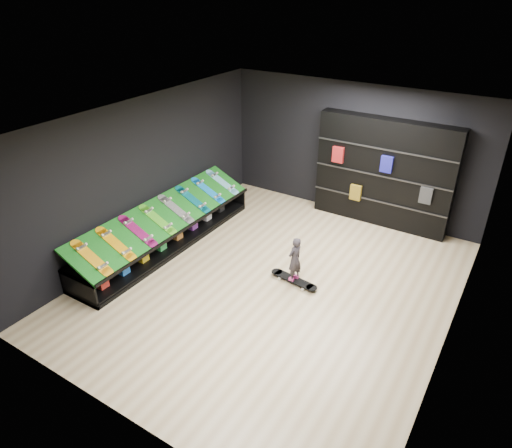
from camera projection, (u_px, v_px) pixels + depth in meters
The scene contains 19 objects.
floor at pixel (273, 283), 8.36m from camera, with size 6.00×7.00×0.01m, color beige.
ceiling at pixel (277, 122), 6.92m from camera, with size 6.00×7.00×0.01m, color white.
wall_back at pixel (353, 151), 10.25m from camera, with size 6.00×0.02×3.00m, color black.
wall_front at pixel (117, 332), 5.04m from camera, with size 6.00×0.02×3.00m, color black.
wall_left at pixel (144, 174), 9.04m from camera, with size 0.02×7.00×3.00m, color black.
wall_right at pixel (464, 263), 6.25m from camera, with size 0.02×7.00×3.00m, color black.
display_rack at pixel (167, 234), 9.43m from camera, with size 0.90×4.50×0.50m, color black, non-canonical shape.
turf_ramp at pixel (167, 215), 9.19m from camera, with size 1.00×4.50×0.04m, color #0E5811.
back_shelving at pixel (383, 173), 9.88m from camera, with size 2.98×0.35×2.38m, color black.
floor_skateboard at pixel (294, 281), 8.35m from camera, with size 0.98×0.22×0.09m, color black, non-canonical shape.
child at pixel (294, 267), 8.20m from camera, with size 0.20×0.14×0.52m, color black.
display_board_0 at pixel (92, 258), 7.75m from camera, with size 0.98×0.22×0.09m, color orange, non-canonical shape.
display_board_1 at pixel (116, 244), 8.16m from camera, with size 0.98×0.22×0.09m, color yellow, non-canonical shape.
display_board_2 at pixel (138, 231), 8.56m from camera, with size 0.98×0.22×0.09m, color #E5198C, non-canonical shape.
display_board_3 at pixel (158, 220), 8.96m from camera, with size 0.98×0.22×0.09m, color green, non-canonical shape.
display_board_4 at pixel (176, 209), 9.37m from camera, with size 0.98×0.22×0.09m, color black, non-canonical shape.
display_board_5 at pixel (193, 199), 9.77m from camera, with size 0.98×0.22×0.09m, color #0C8C99, non-canonical shape.
display_board_6 at pixel (208, 191), 10.18m from camera, with size 0.98×0.22×0.09m, color blue, non-canonical shape.
display_board_7 at pixel (222, 182), 10.58m from camera, with size 0.98×0.22×0.09m, color #0CB2E5, non-canonical shape.
Camera 1 is at (3.35, -5.94, 4.97)m, focal length 32.00 mm.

